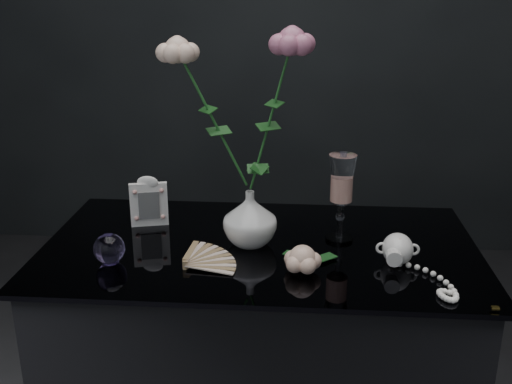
# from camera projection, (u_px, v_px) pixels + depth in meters

# --- Properties ---
(table) EXTENTS (1.05, 0.58, 0.76)m
(table) POSITION_uv_depth(u_px,v_px,m) (260.00, 376.00, 1.58)
(table) COLOR black
(table) RESTS_ON ground
(vase) EXTENTS (0.17, 0.17, 0.14)m
(vase) POSITION_uv_depth(u_px,v_px,m) (250.00, 218.00, 1.44)
(vase) COLOR white
(vase) RESTS_ON table
(wine_glass) EXTENTS (0.09, 0.09, 0.22)m
(wine_glass) POSITION_uv_depth(u_px,v_px,m) (341.00, 198.00, 1.45)
(wine_glass) COLOR white
(wine_glass) RESTS_ON table
(picture_frame) EXTENTS (0.12, 0.10, 0.14)m
(picture_frame) POSITION_uv_depth(u_px,v_px,m) (149.00, 201.00, 1.55)
(picture_frame) COLOR white
(picture_frame) RESTS_ON table
(paperweight) EXTENTS (0.08, 0.08, 0.07)m
(paperweight) POSITION_uv_depth(u_px,v_px,m) (109.00, 249.00, 1.35)
(paperweight) COLOR #A488DD
(paperweight) RESTS_ON table
(paper_fan) EXTENTS (0.26, 0.22, 0.02)m
(paper_fan) POSITION_uv_depth(u_px,v_px,m) (185.00, 264.00, 1.33)
(paper_fan) COLOR beige
(paper_fan) RESTS_ON table
(loose_rose) EXTENTS (0.17, 0.20, 0.06)m
(loose_rose) POSITION_uv_depth(u_px,v_px,m) (302.00, 259.00, 1.31)
(loose_rose) COLOR #FDC0A3
(loose_rose) RESTS_ON table
(pearl_jar) EXTENTS (0.25, 0.26, 0.07)m
(pearl_jar) POSITION_uv_depth(u_px,v_px,m) (398.00, 247.00, 1.36)
(pearl_jar) COLOR white
(pearl_jar) RESTS_ON table
(roses) EXTENTS (0.33, 0.13, 0.43)m
(roses) POSITION_uv_depth(u_px,v_px,m) (242.00, 104.00, 1.35)
(roses) COLOR beige
(roses) RESTS_ON vase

